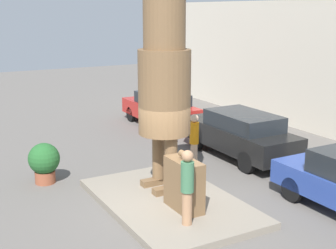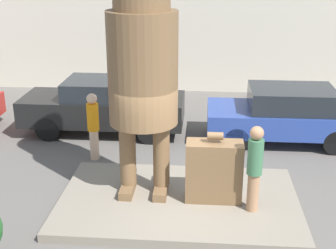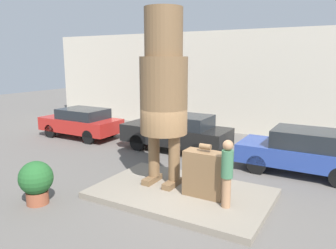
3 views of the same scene
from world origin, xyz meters
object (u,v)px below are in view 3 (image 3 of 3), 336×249
(parked_car_blue, at_px, (303,151))
(statue_figure, at_px, (164,84))
(parked_car_black, at_px, (177,132))
(planter_pot, at_px, (36,181))
(worker_hivis, at_px, (155,139))
(giant_suitcase, at_px, (205,174))
(parked_car_red, at_px, (81,122))
(tourist, at_px, (227,171))

(parked_car_blue, bearing_deg, statue_figure, 45.71)
(parked_car_black, distance_m, parked_car_blue, 5.16)
(planter_pot, height_order, worker_hivis, worker_hivis)
(statue_figure, bearing_deg, giant_suitcase, -9.93)
(statue_figure, height_order, parked_car_red, statue_figure)
(statue_figure, xyz_separation_m, parked_car_blue, (3.49, 3.57, -2.39))
(parked_car_blue, height_order, planter_pot, parked_car_blue)
(parked_car_black, distance_m, worker_hivis, 1.93)
(parked_car_black, bearing_deg, tourist, 130.87)
(parked_car_black, bearing_deg, parked_car_blue, 176.62)
(parked_car_black, bearing_deg, worker_hivis, 93.06)
(tourist, xyz_separation_m, parked_car_black, (-3.91, 4.52, -0.30))
(parked_car_black, relative_size, worker_hivis, 2.66)
(parked_car_blue, height_order, worker_hivis, worker_hivis)
(giant_suitcase, xyz_separation_m, worker_hivis, (-3.03, 2.21, 0.14))
(giant_suitcase, distance_m, tourist, 0.92)
(tourist, height_order, worker_hivis, tourist)
(planter_pot, bearing_deg, statue_figure, 47.25)
(tourist, height_order, planter_pot, tourist)
(giant_suitcase, xyz_separation_m, planter_pot, (-3.95, -2.43, -0.15))
(statue_figure, relative_size, tourist, 2.90)
(statue_figure, distance_m, parked_car_black, 4.83)
(parked_car_blue, xyz_separation_m, worker_hivis, (-5.05, -1.62, 0.14))
(giant_suitcase, distance_m, parked_car_black, 5.19)
(parked_car_black, xyz_separation_m, worker_hivis, (0.10, -1.93, 0.10))
(giant_suitcase, height_order, parked_car_red, giant_suitcase)
(parked_car_red, xyz_separation_m, worker_hivis, (5.49, -1.72, 0.17))
(tourist, relative_size, parked_car_blue, 0.43)
(statue_figure, relative_size, parked_car_red, 1.24)
(giant_suitcase, xyz_separation_m, tourist, (0.77, -0.38, 0.33))
(tourist, relative_size, parked_car_red, 0.43)
(parked_car_red, bearing_deg, planter_pot, 125.68)
(parked_car_black, distance_m, planter_pot, 6.62)
(giant_suitcase, bearing_deg, worker_hivis, 143.93)
(tourist, bearing_deg, statue_figure, 164.14)
(statue_figure, bearing_deg, worker_hivis, 128.70)
(tourist, xyz_separation_m, worker_hivis, (-3.80, 2.59, -0.19))
(parked_car_blue, distance_m, planter_pot, 8.65)
(statue_figure, xyz_separation_m, planter_pot, (-2.48, -2.69, -2.54))
(parked_car_red, distance_m, parked_car_blue, 10.54)
(parked_car_red, height_order, parked_car_blue, parked_car_blue)
(parked_car_red, distance_m, planter_pot, 7.83)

